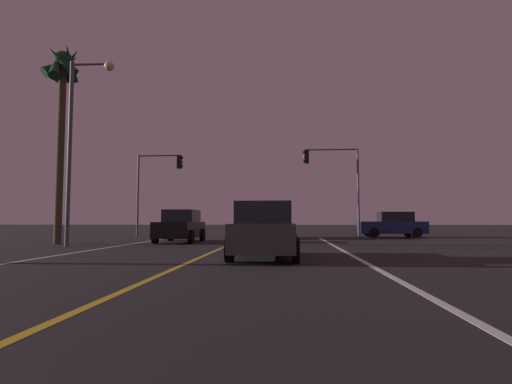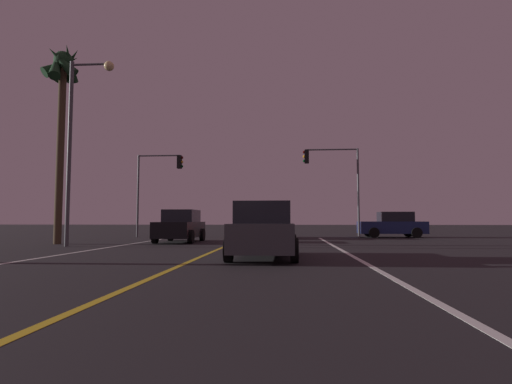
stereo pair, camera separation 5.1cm
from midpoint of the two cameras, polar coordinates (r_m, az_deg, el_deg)
name	(u,v)px [view 1 (the left image)]	position (r m, az deg, el deg)	size (l,w,h in m)	color
lane_edge_right	(384,272)	(9.58, 17.36, -10.72)	(0.16, 34.39, 0.01)	silver
lane_center_divider	(170,270)	(9.72, -12.09, -10.72)	(0.16, 34.39, 0.01)	gold
car_ahead_far	(276,225)	(25.92, 2.76, -4.70)	(2.02, 4.30, 1.70)	black
car_crossing_side	(392,225)	(28.70, 18.57, -4.42)	(4.30, 2.02, 1.70)	black
car_oncoming	(181,226)	(21.81, -10.60, -4.78)	(2.02, 4.30, 1.70)	black
car_lead_same_lane	(265,231)	(12.43, 1.12, -5.52)	(2.02, 4.30, 1.70)	black
traffic_light_near_right	(332,171)	(27.32, 10.59, 2.86)	(3.68, 0.36, 5.88)	#4C4C51
traffic_light_near_left	(159,176)	(28.47, -13.49, 2.21)	(3.19, 0.36, 5.61)	#4C4C51
street_lamp_left_mid	(80,128)	(19.81, -23.60, 8.18)	(2.03, 0.44, 8.27)	#4C4C51
palm_tree_left_mid	(62,84)	(22.92, -25.60, 13.55)	(1.98, 2.10, 9.99)	#473826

